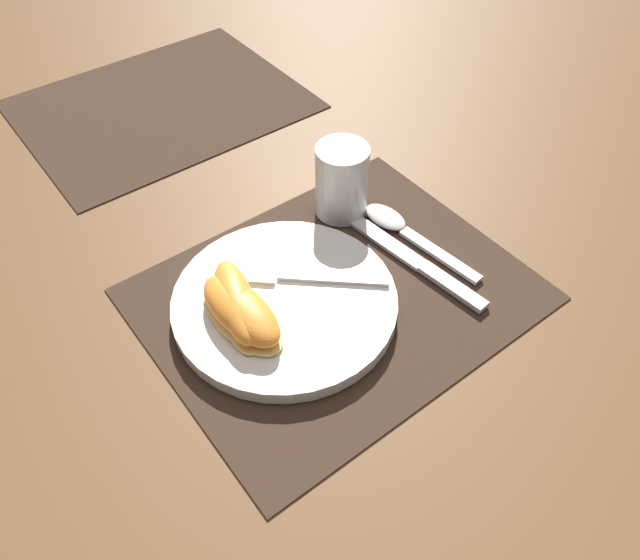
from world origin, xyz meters
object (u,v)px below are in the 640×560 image
Objects in this scene: juice_glass at (342,185)px; fork at (284,276)px; spoon at (400,227)px; citrus_wedge_0 at (236,303)px; knife at (412,259)px; plate at (285,303)px; citrus_wedge_1 at (241,312)px.

fork is (-0.13, -0.06, -0.02)m from juice_glass.
fork reaches higher than spoon.
citrus_wedge_0 is at bearing -179.26° from spoon.
citrus_wedge_0 is at bearing -170.60° from fork.
juice_glass is 0.21m from citrus_wedge_0.
juice_glass is 0.13m from knife.
plate reaches higher than spoon.
plate is 1.87× the size of citrus_wedge_0.
fork is 1.23× the size of citrus_wedge_0.
knife is 1.37× the size of fork.
knife is 0.05m from spoon.
juice_glass is at bearing 94.54° from knife.
citrus_wedge_0 is at bearing 164.74° from plate.
citrus_wedge_0 reaches higher than spoon.
citrus_wedge_0 is 0.01m from citrus_wedge_1.
juice_glass is 0.58× the size of fork.
juice_glass is 0.72× the size of citrus_wedge_0.
citrus_wedge_1 is at bearing -100.51° from citrus_wedge_0.
citrus_wedge_1 is (-0.21, 0.03, 0.03)m from knife.
spoon is at bearing -2.76° from fork.
citrus_wedge_1 reaches higher than fork.
plate is 0.16m from knife.
citrus_wedge_1 is (-0.07, -0.02, 0.01)m from fork.
juice_glass is 0.22m from citrus_wedge_1.
knife is 0.15m from fork.
plate is at bearing 168.82° from knife.
fork is at bearing 18.97° from citrus_wedge_1.
citrus_wedge_1 reaches higher than plate.
juice_glass is 0.77× the size of citrus_wedge_1.
juice_glass is at bearing 115.37° from spoon.
plate is 1.39× the size of spoon.
spoon is (0.03, -0.07, -0.04)m from juice_glass.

